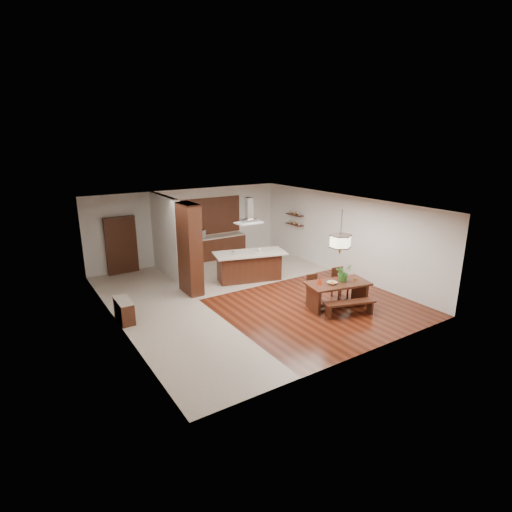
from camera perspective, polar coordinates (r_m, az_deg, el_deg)
room_shell at (r=12.11m, az=-1.19°, el=3.47°), size 9.00×9.04×2.92m
tile_hallway at (r=11.64m, az=-12.84°, el=-8.21°), size 2.50×9.00×0.01m
tile_kitchen at (r=15.35m, az=-2.10°, el=-1.71°), size 5.50×4.00×0.01m
soffit_band at (r=11.96m, az=-1.22°, el=7.32°), size 8.00×9.00×0.02m
partition_pier at (r=12.67m, az=-9.45°, el=0.97°), size 0.45×1.00×2.90m
partition_stub at (r=14.57m, az=-12.79°, el=2.80°), size 0.18×2.40×2.90m
hallway_console at (r=11.42m, az=-18.31°, el=-7.44°), size 0.37×0.88×0.63m
hallway_doorway at (r=15.32m, az=-18.70°, el=1.45°), size 1.10×0.20×2.10m
rear_counter at (r=16.53m, az=-5.89°, el=1.24°), size 2.60×0.62×0.95m
kitchen_window at (r=16.48m, az=-6.44°, el=5.71°), size 2.60×0.08×1.50m
shelf_lower at (r=16.52m, az=5.51°, el=4.53°), size 0.26×0.90×0.04m
shelf_upper at (r=16.44m, az=5.55°, el=5.89°), size 0.26×0.90×0.04m
dining_table at (r=11.93m, az=11.55°, el=-4.63°), size 1.97×1.27×0.76m
dining_bench at (r=11.56m, az=13.20°, el=-7.31°), size 1.51×0.75×0.42m
dining_chair_left at (r=12.20m, az=8.31°, el=-4.67°), size 0.44×0.44×0.84m
dining_chair_right at (r=12.63m, az=11.94°, el=-3.85°), size 0.47×0.47×0.95m
pendant_lantern at (r=11.45m, az=12.03°, el=3.29°), size 0.64×0.64×1.31m
foliage_plant at (r=11.95m, az=12.37°, el=-2.32°), size 0.47×0.41×0.51m
fruit_bowl at (r=11.69m, az=10.82°, el=-3.80°), size 0.29×0.29×0.07m
napkin_cone at (r=11.60m, az=9.08°, el=-3.46°), size 0.15×0.15×0.23m
gold_ornament at (r=12.09m, az=14.00°, el=-3.24°), size 0.09×0.09×0.10m
kitchen_island at (r=13.91m, az=-0.98°, el=-1.41°), size 2.65×1.67×1.01m
range_hood at (r=13.45m, az=-1.03°, el=6.52°), size 0.90×0.55×0.87m
island_cup at (r=13.88m, az=0.49°, el=0.91°), size 0.15×0.15×0.11m
microwave at (r=16.06m, az=-8.43°, el=3.04°), size 0.69×0.57×0.33m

